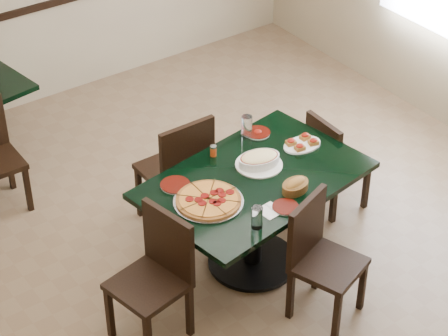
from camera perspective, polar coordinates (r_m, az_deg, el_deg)
floor at (r=6.38m, az=0.70°, el=-5.23°), size 5.50×5.50×0.00m
main_table at (r=5.90m, az=1.97°, el=-2.05°), size 1.61×1.18×0.75m
chair_far at (r=6.28m, az=-2.92°, el=0.07°), size 0.44×0.44×0.94m
chair_near at (r=5.64m, az=6.20°, el=-5.53°), size 0.52×0.52×0.86m
chair_right at (r=6.55m, az=7.04°, el=0.58°), size 0.39×0.39×0.81m
chair_left at (r=5.47m, az=-4.38°, el=-6.68°), size 0.49×0.49×0.90m
pepperoni_pizza at (r=5.57m, az=-1.02°, el=-2.12°), size 0.45×0.45×0.04m
lasagna_casserole at (r=5.88m, az=2.30°, el=0.54°), size 0.32×0.32×0.09m
bread_basket at (r=5.67m, az=4.67°, el=-1.15°), size 0.22×0.17×0.09m
bruschetta_platter at (r=6.11m, az=5.13°, el=1.63°), size 0.30×0.21×0.05m
side_plate_near at (r=5.54m, az=4.03°, el=-2.56°), size 0.17×0.17×0.02m
side_plate_far_r at (r=6.23m, az=2.22°, el=2.33°), size 0.18×0.18×0.03m
side_plate_far_l at (r=5.72m, az=-3.20°, el=-1.11°), size 0.20×0.20×0.02m
napkin_setting at (r=5.52m, az=3.04°, el=-2.79°), size 0.15×0.15×0.01m
water_glass_a at (r=6.16m, az=1.49°, el=2.72°), size 0.08×0.08×0.17m
water_glass_b at (r=5.34m, az=2.17°, el=-3.25°), size 0.07×0.07×0.15m
pepper_shaker at (r=5.98m, az=-0.71°, el=1.14°), size 0.05×0.05×0.08m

